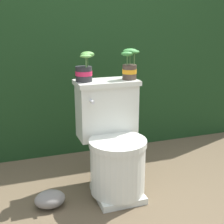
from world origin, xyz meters
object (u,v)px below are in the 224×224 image
(potted_plant_left, at_px, (84,70))
(garden_stone, at_px, (50,199))
(potted_plant_midleft, at_px, (130,66))
(toilet, at_px, (113,144))

(potted_plant_left, xyz_separation_m, garden_stone, (-0.29, -0.20, -0.75))
(potted_plant_midleft, relative_size, garden_stone, 1.07)
(toilet, bearing_deg, potted_plant_midleft, 37.52)
(potted_plant_midleft, bearing_deg, garden_stone, -162.89)
(potted_plant_left, bearing_deg, toilet, -44.55)
(toilet, xyz_separation_m, potted_plant_left, (-0.14, 0.14, 0.47))
(potted_plant_left, bearing_deg, potted_plant_midleft, -4.33)
(potted_plant_midleft, bearing_deg, potted_plant_left, 175.67)
(toilet, height_order, garden_stone, toilet)
(potted_plant_midleft, xyz_separation_m, garden_stone, (-0.59, -0.18, -0.77))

